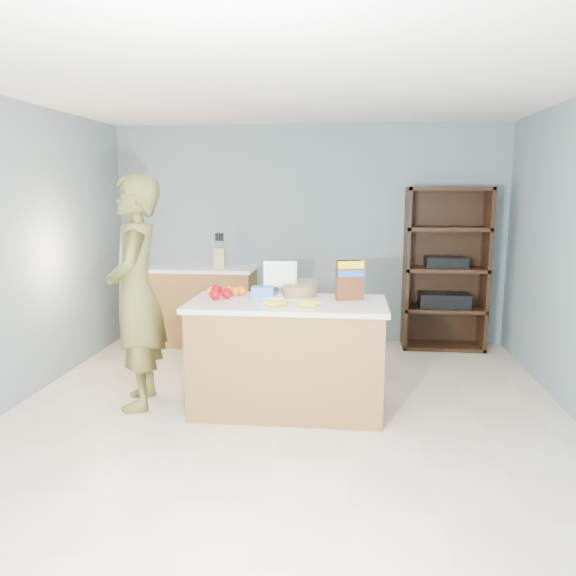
# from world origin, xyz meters

# --- Properties ---
(floor) EXTENTS (4.50, 5.00, 0.02)m
(floor) POSITION_xyz_m (0.00, 0.00, 0.00)
(floor) COLOR beige
(floor) RESTS_ON ground
(walls) EXTENTS (4.52, 5.02, 2.51)m
(walls) POSITION_xyz_m (0.00, 0.00, 1.65)
(walls) COLOR slate
(walls) RESTS_ON ground
(counter_peninsula) EXTENTS (1.56, 0.76, 0.90)m
(counter_peninsula) POSITION_xyz_m (0.00, 0.30, 0.42)
(counter_peninsula) COLOR brown
(counter_peninsula) RESTS_ON ground
(back_cabinet) EXTENTS (1.24, 0.62, 0.90)m
(back_cabinet) POSITION_xyz_m (-1.20, 2.20, 0.45)
(back_cabinet) COLOR brown
(back_cabinet) RESTS_ON ground
(shelving_unit) EXTENTS (0.90, 0.40, 1.80)m
(shelving_unit) POSITION_xyz_m (1.55, 2.35, 0.86)
(shelving_unit) COLOR black
(shelving_unit) RESTS_ON ground
(person) EXTENTS (0.60, 0.78, 1.89)m
(person) POSITION_xyz_m (-1.23, 0.29, 0.95)
(person) COLOR brown
(person) RESTS_ON ground
(knife_block) EXTENTS (0.12, 0.10, 0.31)m
(knife_block) POSITION_xyz_m (-0.97, 2.17, 1.02)
(knife_block) COLOR tan
(knife_block) RESTS_ON back_cabinet
(envelopes) EXTENTS (0.42, 0.18, 0.00)m
(envelopes) POSITION_xyz_m (-0.02, 0.43, 0.90)
(envelopes) COLOR white
(envelopes) RESTS_ON counter_peninsula
(bananas) EXTENTS (0.46, 0.18, 0.04)m
(bananas) POSITION_xyz_m (0.05, 0.13, 0.92)
(bananas) COLOR yellow
(bananas) RESTS_ON counter_peninsula
(apples) EXTENTS (0.21, 0.29, 0.09)m
(apples) POSITION_xyz_m (-0.57, 0.39, 0.94)
(apples) COLOR #98010B
(apples) RESTS_ON counter_peninsula
(oranges) EXTENTS (0.33, 0.19, 0.07)m
(oranges) POSITION_xyz_m (-0.52, 0.52, 0.94)
(oranges) COLOR orange
(oranges) RESTS_ON counter_peninsula
(blue_carton) EXTENTS (0.19, 0.13, 0.08)m
(blue_carton) POSITION_xyz_m (-0.23, 0.50, 0.94)
(blue_carton) COLOR blue
(blue_carton) RESTS_ON counter_peninsula
(salad_bowl) EXTENTS (0.30, 0.30, 0.13)m
(salad_bowl) POSITION_xyz_m (0.08, 0.53, 0.96)
(salad_bowl) COLOR #267219
(salad_bowl) RESTS_ON counter_peninsula
(tv) EXTENTS (0.28, 0.12, 0.28)m
(tv) POSITION_xyz_m (-0.09, 0.61, 1.06)
(tv) COLOR silver
(tv) RESTS_ON counter_peninsula
(cereal_box) EXTENTS (0.23, 0.14, 0.32)m
(cereal_box) POSITION_xyz_m (0.49, 0.41, 1.09)
(cereal_box) COLOR #592B14
(cereal_box) RESTS_ON counter_peninsula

